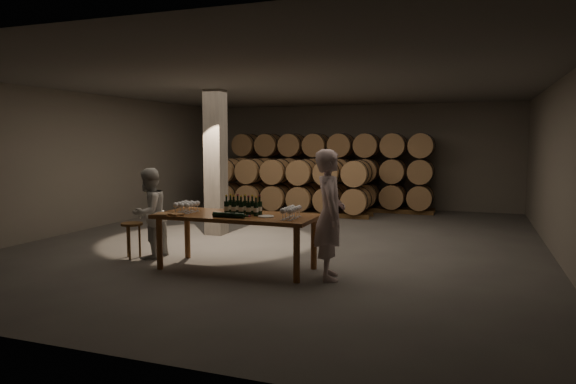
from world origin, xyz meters
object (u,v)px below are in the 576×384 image
(tasting_table, at_px, (236,221))
(notebook_near, at_px, (176,214))
(plate, at_px, (266,216))
(stool, at_px, (132,229))
(person_woman, at_px, (149,213))
(bottle_cluster, at_px, (243,208))
(person_man, at_px, (330,215))

(tasting_table, bearing_deg, notebook_near, -155.33)
(plate, xyz_separation_m, stool, (-2.65, 0.16, -0.39))
(tasting_table, height_order, person_woman, person_woman)
(bottle_cluster, distance_m, person_man, 1.47)
(bottle_cluster, height_order, stool, bottle_cluster)
(bottle_cluster, xyz_separation_m, notebook_near, (-0.99, -0.43, -0.10))
(person_woman, bearing_deg, plate, 84.82)
(tasting_table, bearing_deg, bottle_cluster, 13.11)
(tasting_table, height_order, notebook_near, notebook_near)
(bottle_cluster, xyz_separation_m, plate, (0.45, -0.11, -0.11))
(stool, distance_m, person_man, 3.70)
(tasting_table, xyz_separation_m, stool, (-2.10, 0.08, -0.28))
(tasting_table, relative_size, person_woman, 1.62)
(notebook_near, bearing_deg, plate, 30.74)
(tasting_table, xyz_separation_m, plate, (0.55, -0.08, 0.11))
(tasting_table, relative_size, plate, 10.23)
(bottle_cluster, bearing_deg, plate, -13.63)
(stool, bearing_deg, bottle_cluster, -1.36)
(plate, bearing_deg, person_woman, 172.85)
(notebook_near, height_order, person_woman, person_woman)
(person_woman, bearing_deg, notebook_near, 58.62)
(plate, distance_m, stool, 2.68)
(tasting_table, height_order, bottle_cluster, bottle_cluster)
(person_woman, bearing_deg, stool, -61.36)
(stool, relative_size, person_woman, 0.40)
(tasting_table, relative_size, bottle_cluster, 4.33)
(tasting_table, height_order, person_man, person_man)
(notebook_near, xyz_separation_m, stool, (-1.21, 0.48, -0.39))
(bottle_cluster, bearing_deg, person_man, -2.80)
(notebook_near, relative_size, person_woman, 0.14)
(notebook_near, bearing_deg, person_man, 26.41)
(notebook_near, xyz_separation_m, person_man, (2.45, 0.36, 0.07))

